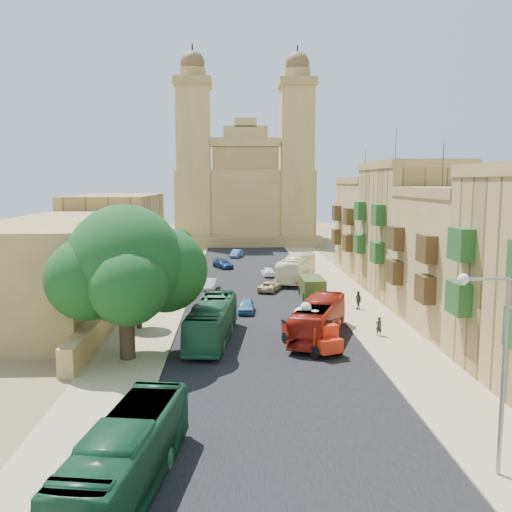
{
  "coord_description": "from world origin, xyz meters",
  "views": [
    {
      "loc": [
        -2.46,
        -33.22,
        11.7
      ],
      "look_at": [
        0.0,
        26.0,
        4.0
      ],
      "focal_mm": 40.0,
      "sensor_mm": 36.0,
      "label": 1
    }
  ],
  "objects": [
    {
      "name": "street_tree_b",
      "position": [
        -10.0,
        24.0,
        2.83
      ],
      "size": [
        2.76,
        2.76,
        4.24
      ],
      "color": "#36291B",
      "rests_on": "ground"
    },
    {
      "name": "church",
      "position": [
        -0.0,
        78.61,
        9.52
      ],
      "size": [
        28.0,
        22.5,
        36.3
      ],
      "color": "#A38649",
      "rests_on": "ground"
    },
    {
      "name": "car_white_b",
      "position": [
        1.92,
        36.92,
        0.59
      ],
      "size": [
        1.81,
        3.61,
        1.18
      ],
      "primitive_type": "imported",
      "rotation": [
        0.0,
        0.0,
        3.26
      ],
      "color": "white",
      "rests_on": "ground"
    },
    {
      "name": "bus_cream_east",
      "position": [
        5.11,
        33.47,
        1.53
      ],
      "size": [
        5.95,
        11.25,
        3.06
      ],
      "primitive_type": "imported",
      "rotation": [
        0.0,
        0.0,
        2.82
      ],
      "color": "#FDF5CE",
      "rests_on": "ground"
    },
    {
      "name": "ground",
      "position": [
        0.0,
        0.0,
        0.0
      ],
      "size": [
        260.0,
        260.0,
        0.0
      ],
      "primitive_type": "plane",
      "color": "brown"
    },
    {
      "name": "bus_green_south",
      "position": [
        -6.5,
        -12.79,
        1.43
      ],
      "size": [
        3.93,
        10.54,
        2.87
      ],
      "primitive_type": "imported",
      "rotation": [
        0.0,
        0.0,
        -0.15
      ],
      "color": "#164A2E",
      "rests_on": "ground"
    },
    {
      "name": "west_building_mid",
      "position": [
        -18.0,
        44.0,
        5.0
      ],
      "size": [
        10.0,
        22.0,
        10.0
      ],
      "primitive_type": "cube",
      "color": "tan",
      "rests_on": "ground"
    },
    {
      "name": "car_blue_a",
      "position": [
        -1.27,
        17.11,
        0.61
      ],
      "size": [
        1.66,
        3.67,
        1.22
      ],
      "primitive_type": "imported",
      "rotation": [
        0.0,
        0.0,
        -0.06
      ],
      "color": "teal",
      "rests_on": "ground"
    },
    {
      "name": "sidewalk_east",
      "position": [
        9.5,
        30.0,
        0.01
      ],
      "size": [
        5.0,
        140.0,
        0.01
      ],
      "primitive_type": "cube",
      "color": "#988964",
      "rests_on": "ground"
    },
    {
      "name": "pedestrian_a",
      "position": [
        8.71,
        8.89,
        0.74
      ],
      "size": [
        0.62,
        0.51,
        1.48
      ],
      "primitive_type": "imported",
      "rotation": [
        0.0,
        0.0,
        3.47
      ],
      "color": "#232028",
      "rests_on": "ground"
    },
    {
      "name": "car_cream",
      "position": [
        1.53,
        27.07,
        0.55
      ],
      "size": [
        3.09,
        4.34,
        1.1
      ],
      "primitive_type": "imported",
      "rotation": [
        0.0,
        0.0,
        2.79
      ],
      "color": "#C6B587",
      "rests_on": "ground"
    },
    {
      "name": "pedestrian_c",
      "position": [
        9.12,
        18.0,
        0.87
      ],
      "size": [
        0.73,
        1.1,
        1.74
      ],
      "primitive_type": "imported",
      "rotation": [
        0.0,
        0.0,
        5.04
      ],
      "color": "#313132",
      "rests_on": "ground"
    },
    {
      "name": "street_tree_d",
      "position": [
        -10.0,
        48.0,
        3.48
      ],
      "size": [
        3.38,
        3.38,
        5.19
      ],
      "color": "#36291B",
      "rests_on": "ground"
    },
    {
      "name": "townhouse_d",
      "position": [
        15.95,
        39.0,
        6.16
      ],
      "size": [
        9.0,
        14.0,
        15.9
      ],
      "color": "#A38649",
      "rests_on": "ground"
    },
    {
      "name": "street_tree_c",
      "position": [
        -10.0,
        36.0,
        3.51
      ],
      "size": [
        3.41,
        3.41,
        5.24
      ],
      "color": "#36291B",
      "rests_on": "ground"
    },
    {
      "name": "car_dkblue",
      "position": [
        -3.78,
        43.98,
        0.62
      ],
      "size": [
        3.32,
        4.59,
        1.23
      ],
      "primitive_type": "imported",
      "rotation": [
        0.0,
        0.0,
        0.42
      ],
      "color": "navy",
      "rests_on": "ground"
    },
    {
      "name": "townhouse_b",
      "position": [
        15.95,
        11.0,
        5.66
      ],
      "size": [
        9.0,
        14.0,
        14.9
      ],
      "color": "#A38649",
      "rests_on": "ground"
    },
    {
      "name": "street_tree_a",
      "position": [
        -10.0,
        12.0,
        3.26
      ],
      "size": [
        3.17,
        3.17,
        4.88
      ],
      "color": "#36291B",
      "rests_on": "ground"
    },
    {
      "name": "red_truck",
      "position": [
        3.06,
        5.58,
        1.41
      ],
      "size": [
        3.92,
        5.79,
        3.21
      ],
      "color": "red",
      "rests_on": "ground"
    },
    {
      "name": "car_white_a",
      "position": [
        -4.85,
        28.57,
        0.57
      ],
      "size": [
        1.67,
        3.61,
        1.15
      ],
      "primitive_type": "imported",
      "rotation": [
        0.0,
        0.0,
        -0.13
      ],
      "color": "#BEBEBE",
      "rests_on": "ground"
    },
    {
      "name": "sidewalk_west",
      "position": [
        -9.5,
        30.0,
        0.01
      ],
      "size": [
        5.0,
        140.0,
        0.01
      ],
      "primitive_type": "cube",
      "color": "#988964",
      "rests_on": "ground"
    },
    {
      "name": "kerb_west",
      "position": [
        -7.0,
        30.0,
        0.06
      ],
      "size": [
        0.25,
        140.0,
        0.12
      ],
      "primitive_type": "cube",
      "color": "#988964",
      "rests_on": "ground"
    },
    {
      "name": "olive_pickup",
      "position": [
        5.64,
        23.73,
        1.0
      ],
      "size": [
        2.31,
        5.0,
        2.06
      ],
      "color": "#37481B",
      "rests_on": "ground"
    },
    {
      "name": "west_building_low",
      "position": [
        -18.0,
        18.0,
        4.2
      ],
      "size": [
        10.0,
        28.0,
        8.4
      ],
      "primitive_type": "cube",
      "color": "olive",
      "rests_on": "ground"
    },
    {
      "name": "bus_red_east",
      "position": [
        4.0,
        8.47,
        1.45
      ],
      "size": [
        5.79,
        10.62,
        2.9
      ],
      "primitive_type": "imported",
      "rotation": [
        0.0,
        0.0,
        2.8
      ],
      "color": "#9D1B10",
      "rests_on": "ground"
    },
    {
      "name": "ficus_tree",
      "position": [
        -9.41,
        4.01,
        6.08
      ],
      "size": [
        10.29,
        9.47,
        10.29
      ],
      "color": "#36291B",
      "rests_on": "ground"
    },
    {
      "name": "kerb_east",
      "position": [
        7.0,
        30.0,
        0.06
      ],
      "size": [
        0.25,
        140.0,
        0.12
      ],
      "primitive_type": "cube",
      "color": "#988964",
      "rests_on": "ground"
    },
    {
      "name": "road_surface",
      "position": [
        0.0,
        30.0,
        0.01
      ],
      "size": [
        14.0,
        140.0,
        0.01
      ],
      "primitive_type": "cube",
      "color": "black",
      "rests_on": "ground"
    },
    {
      "name": "car_blue_b",
      "position": [
        -1.86,
        55.23,
        0.61
      ],
      "size": [
        2.17,
        3.9,
        1.22
      ],
      "primitive_type": "imported",
      "rotation": [
        0.0,
        0.0,
        -0.25
      ],
      "color": "#3A5C9C",
      "rests_on": "ground"
    },
    {
      "name": "west_wall",
      "position": [
        -12.5,
        20.0,
        0.9
      ],
      "size": [
        1.0,
        40.0,
        1.8
      ],
      "primitive_type": "cube",
      "color": "#A38649",
      "rests_on": "ground"
    },
    {
      "name": "bus_green_north",
      "position": [
        -4.0,
        7.85,
        1.52
      ],
      "size": [
        3.73,
        11.13,
        3.04
      ],
      "primitive_type": "imported",
      "rotation": [
        0.0,
        0.0,
        -0.11
      ],
      "color": "#215D3B",
      "rests_on": "ground"
    },
    {
      "name": "townhouse_c",
      "position": [
        15.95,
        25.0,
        6.91
      ],
      "size": [
        9.0,
        14.0,
        17.4
      ],
      "color": "tan",
      "rests_on": "ground"
    },
    {
      "name": "streetlamp",
      "position": [
        7.72,
        -12.0,
        5.2
      ],
      "size": [
        2.11,
        0.44,
        8.22
      ],
      "color": "gray",
      "rests_on": "ground"
    }
  ]
}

